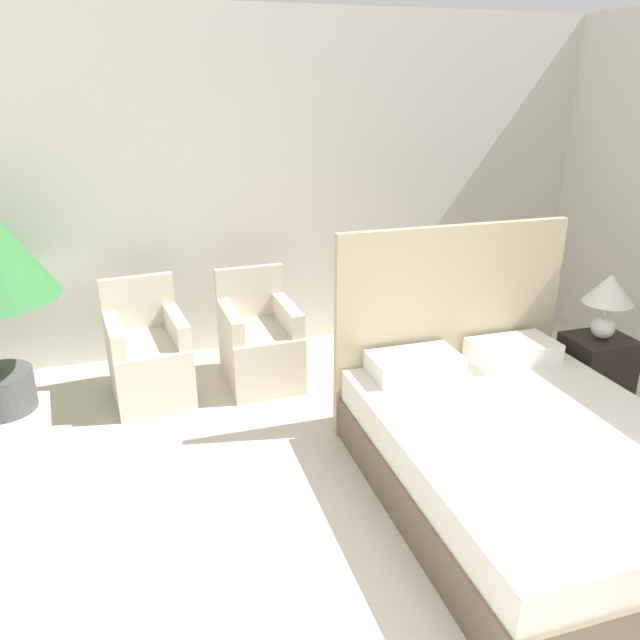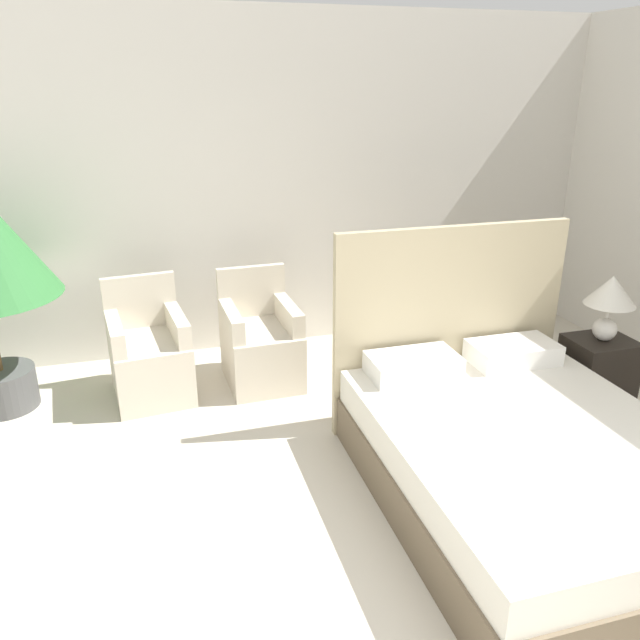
{
  "view_description": "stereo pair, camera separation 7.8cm",
  "coord_description": "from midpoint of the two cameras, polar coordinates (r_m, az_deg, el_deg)",
  "views": [
    {
      "loc": [
        -1.25,
        -1.39,
        2.32
      ],
      "look_at": [
        0.01,
        2.71,
        0.67
      ],
      "focal_mm": 35.0,
      "sensor_mm": 36.0,
      "label": 1
    },
    {
      "loc": [
        -1.18,
        -1.41,
        2.32
      ],
      "look_at": [
        0.01,
        2.71,
        0.67
      ],
      "focal_mm": 35.0,
      "sensor_mm": 36.0,
      "label": 2
    }
  ],
  "objects": [
    {
      "name": "armchair_near_window_right",
      "position": [
        5.09,
        -4.99,
        -2.47
      ],
      "size": [
        0.59,
        0.71,
        0.9
      ],
      "rotation": [
        0.0,
        0.0,
        0.03
      ],
      "color": "beige",
      "rests_on": "ground_plane"
    },
    {
      "name": "wall_back",
      "position": [
        5.6,
        -3.44,
        12.07
      ],
      "size": [
        10.0,
        0.06,
        2.9
      ],
      "color": "silver",
      "rests_on": "ground_plane"
    },
    {
      "name": "bed",
      "position": [
        3.9,
        18.51,
        -11.49
      ],
      "size": [
        1.69,
        2.16,
        1.43
      ],
      "color": "brown",
      "rests_on": "ground_plane"
    },
    {
      "name": "armchair_near_window_left",
      "position": [
        5.01,
        -14.86,
        -3.5
      ],
      "size": [
        0.64,
        0.74,
        0.9
      ],
      "rotation": [
        0.0,
        0.0,
        0.11
      ],
      "color": "beige",
      "rests_on": "ground_plane"
    },
    {
      "name": "table_lamp",
      "position": [
        4.84,
        25.44,
        1.95
      ],
      "size": [
        0.35,
        0.35,
        0.48
      ],
      "color": "white",
      "rests_on": "nightstand"
    },
    {
      "name": "nightstand",
      "position": [
        5.06,
        24.34,
        -4.64
      ],
      "size": [
        0.45,
        0.39,
        0.57
      ],
      "color": "black",
      "rests_on": "ground_plane"
    }
  ]
}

